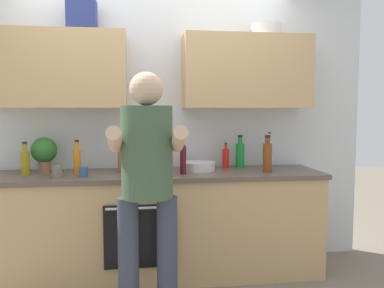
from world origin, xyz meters
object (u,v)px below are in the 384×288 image
at_px(knife_block, 124,159).
at_px(bottle_soda, 240,154).
at_px(cup_tea, 83,172).
at_px(mixing_bowl, 198,166).
at_px(grocery_bag_crisps, 155,160).
at_px(potted_herb, 44,152).
at_px(bottle_oil, 25,162).
at_px(bottle_water, 269,153).
at_px(person_standing, 147,177).
at_px(bottle_vinegar, 267,156).
at_px(cup_stoneware, 57,172).
at_px(bottle_hotsauce, 226,158).
at_px(bottle_wine, 183,158).
at_px(bottle_juice, 77,160).

bearing_deg(knife_block, bottle_soda, 6.88).
height_order(cup_tea, mixing_bowl, cup_tea).
xyz_separation_m(mixing_bowl, grocery_bag_crisps, (-0.38, -0.14, 0.08)).
relative_size(knife_block, potted_herb, 0.94).
height_order(bottle_oil, bottle_soda, bottle_soda).
bearing_deg(bottle_water, person_standing, -140.97).
bearing_deg(bottle_oil, bottle_vinegar, -4.00).
bearing_deg(bottle_vinegar, bottle_soda, 116.54).
relative_size(cup_tea, knife_block, 0.29).
xyz_separation_m(bottle_soda, cup_stoneware, (-1.57, -0.34, -0.08)).
xyz_separation_m(bottle_vinegar, cup_stoneware, (-1.73, -0.02, -0.09)).
xyz_separation_m(bottle_hotsauce, cup_tea, (-1.23, -0.31, -0.05)).
distance_m(potted_herb, grocery_bag_crisps, 0.97).
bearing_deg(bottle_oil, bottle_soda, 5.40).
relative_size(bottle_oil, bottle_vinegar, 0.85).
height_order(bottle_hotsauce, mixing_bowl, bottle_hotsauce).
bearing_deg(grocery_bag_crisps, potted_herb, 166.27).
xyz_separation_m(bottle_hotsauce, knife_block, (-0.92, -0.09, 0.02)).
bearing_deg(mixing_bowl, potted_herb, 175.95).
bearing_deg(person_standing, bottle_water, 39.03).
height_order(bottle_wine, bottle_oil, bottle_wine).
xyz_separation_m(bottle_oil, cup_stoneware, (0.29, -0.16, -0.06)).
bearing_deg(cup_stoneware, bottle_oil, 150.16).
distance_m(person_standing, mixing_bowl, 0.93).
distance_m(person_standing, bottle_wine, 0.70).
bearing_deg(cup_stoneware, cup_tea, -1.45).
xyz_separation_m(bottle_oil, potted_herb, (0.12, 0.12, 0.07)).
relative_size(bottle_oil, mixing_bowl, 0.93).
xyz_separation_m(bottle_soda, potted_herb, (-1.74, -0.06, 0.05)).
distance_m(person_standing, bottle_juice, 0.92).
distance_m(bottle_hotsauce, cup_tea, 1.27).
relative_size(knife_block, grocery_bag_crisps, 1.19).
bearing_deg(bottle_water, cup_tea, -168.71).
relative_size(bottle_soda, cup_stoneware, 3.39).
bearing_deg(potted_herb, bottle_juice, -28.46).
xyz_separation_m(bottle_hotsauce, cup_stoneware, (-1.43, -0.31, -0.05)).
relative_size(bottle_soda, knife_block, 1.06).
distance_m(bottle_wine, bottle_juice, 0.88).
relative_size(bottle_soda, grocery_bag_crisps, 1.27).
relative_size(person_standing, bottle_juice, 5.87).
bearing_deg(bottle_hotsauce, bottle_juice, -171.91).
relative_size(person_standing, bottle_oil, 6.15).
bearing_deg(knife_block, bottle_hotsauce, 5.88).
xyz_separation_m(bottle_water, potted_herb, (-2.01, -0.04, 0.05)).
bearing_deg(bottle_wine, cup_tea, -178.24).
bearing_deg(grocery_bag_crisps, bottle_juice, 173.98).
bearing_deg(bottle_oil, grocery_bag_crisps, -5.86).
height_order(mixing_bowl, grocery_bag_crisps, grocery_bag_crisps).
bearing_deg(cup_stoneware, mixing_bowl, 9.34).
height_order(bottle_wine, bottle_soda, bottle_wine).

